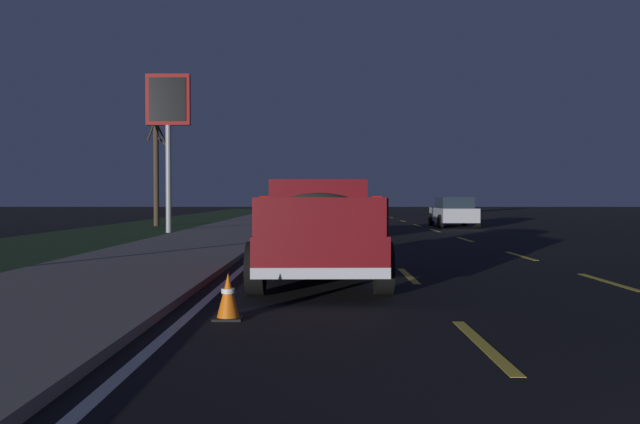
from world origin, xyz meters
name	(u,v)px	position (x,y,z in m)	size (l,w,h in m)	color
ground	(396,230)	(27.00, 0.00, 0.00)	(144.00, 144.00, 0.00)	black
sidewalk_shoulder	(237,229)	(27.00, 7.45, 0.06)	(108.00, 4.00, 0.12)	slate
grass_verge	(130,230)	(27.00, 12.45, 0.00)	(108.00, 6.00, 0.01)	#1E3819
lane_markings	(331,226)	(30.60, 3.01, 0.00)	(108.63, 7.04, 0.01)	yellow
pickup_truck	(318,227)	(9.23, 3.50, 0.98)	(5.46, 2.35, 1.87)	maroon
sedan_silver	(453,212)	(30.20, -3.35, 0.78)	(4.43, 2.07, 1.54)	#B2B5BA
sedan_black	(322,217)	(21.15, 3.43, 0.78)	(4.41, 2.03, 1.54)	black
gas_price_sign	(168,114)	(24.79, 10.10, 5.14)	(0.27, 1.90, 6.85)	#99999E
bare_tree_far	(156,167)	(31.11, 12.29, 3.15)	(1.99, 1.02, 5.98)	#423323
traffic_cone_near	(228,297)	(5.41, 4.60, 0.28)	(0.36, 0.36, 0.58)	black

